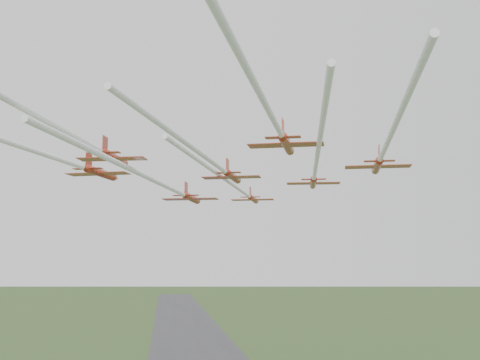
{
  "coord_description": "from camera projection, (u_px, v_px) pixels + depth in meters",
  "views": [
    {
      "loc": [
        -13.65,
        -95.94,
        35.15
      ],
      "look_at": [
        -1.9,
        -2.68,
        48.5
      ],
      "focal_mm": 45.0,
      "sensor_mm": 36.0,
      "label": 1
    }
  ],
  "objects": [
    {
      "name": "jet_lead",
      "position": [
        237.0,
        188.0,
        99.29
      ],
      "size": [
        21.4,
        61.34,
        2.45
      ],
      "rotation": [
        0.0,
        0.0,
        -0.3
      ],
      "color": "#A52D18"
    },
    {
      "name": "jet_row2_right",
      "position": [
        316.0,
        165.0,
        84.06
      ],
      "size": [
        18.44,
        66.0,
        2.67
      ],
      "rotation": [
        0.0,
        0.0,
        -0.23
      ],
      "color": "#A52D18"
    },
    {
      "name": "jet_row2_left",
      "position": [
        166.0,
        186.0,
        87.82
      ],
      "size": [
        20.61,
        62.1,
        2.84
      ],
      "rotation": [
        0.0,
        0.0,
        -0.27
      ],
      "color": "#A52D18"
    },
    {
      "name": "jet_row4_left",
      "position": [
        81.0,
        140.0,
        61.32
      ],
      "size": [
        14.2,
        46.51,
        2.44
      ],
      "rotation": [
        0.0,
        0.0,
        -0.24
      ],
      "color": "#A52D18"
    },
    {
      "name": "jet_row3_left",
      "position": [
        63.0,
        160.0,
        82.27
      ],
      "size": [
        20.88,
        51.11,
        2.94
      ],
      "rotation": [
        0.0,
        0.0,
        -0.34
      ],
      "color": "#A52D18"
    },
    {
      "name": "jet_row3_right",
      "position": [
        385.0,
        148.0,
        70.45
      ],
      "size": [
        18.19,
        53.01,
        2.67
      ],
      "rotation": [
        0.0,
        0.0,
        -0.28
      ],
      "color": "#A52D18"
    },
    {
      "name": "jet_row3_mid",
      "position": [
        214.0,
        163.0,
        74.28
      ],
      "size": [
        18.01,
        48.28,
        2.48
      ],
      "rotation": [
        0.0,
        0.0,
        -0.31
      ],
      "color": "#A52D18"
    },
    {
      "name": "runway",
      "position": [
        191.0,
        339.0,
        287.46
      ],
      "size": [
        38.0,
        900.0,
        0.04
      ],
      "primitive_type": "cube",
      "color": "#38373A",
      "rests_on": "ground"
    },
    {
      "name": "jet_row4_right",
      "position": [
        272.0,
        117.0,
        57.91
      ],
      "size": [
        19.53,
        53.49,
        2.66
      ],
      "rotation": [
        0.0,
        0.0,
        -0.3
      ],
      "color": "#A52D18"
    }
  ]
}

